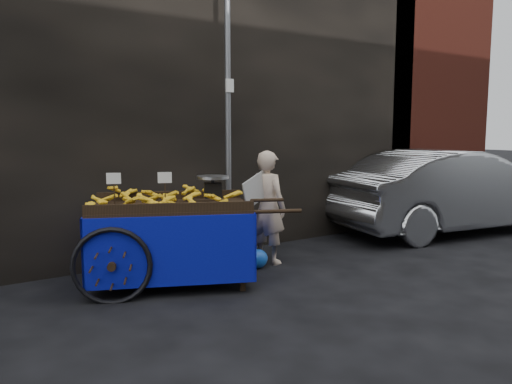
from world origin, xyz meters
TOP-DOWN VIEW (x-y plane):
  - ground at (0.00, 0.00)m, footprint 80.00×80.00m
  - building_wall at (0.39, 2.60)m, footprint 13.50×2.00m
  - street_pole at (0.30, 1.30)m, footprint 0.12×0.10m
  - banana_cart at (-0.94, 0.65)m, footprint 2.72×2.01m
  - vendor at (0.58, 0.74)m, footprint 0.78×0.64m
  - plastic_bag at (0.31, 0.57)m, footprint 0.28×0.22m
  - parked_car at (4.45, 0.61)m, footprint 4.61×2.28m

SIDE VIEW (x-z plane):
  - ground at x=0.00m, z-range 0.00..0.00m
  - plastic_bag at x=0.31m, z-range 0.00..0.25m
  - parked_car at x=4.45m, z-range 0.00..1.45m
  - vendor at x=0.58m, z-range 0.00..1.53m
  - banana_cart at x=-0.94m, z-range 0.16..1.51m
  - street_pole at x=0.30m, z-range 0.01..4.01m
  - building_wall at x=0.39m, z-range 0.00..5.00m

